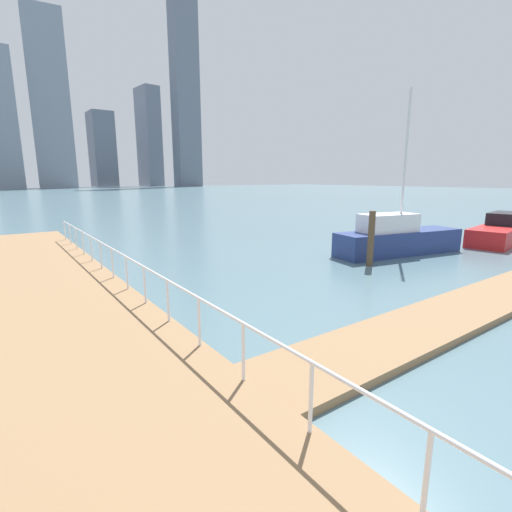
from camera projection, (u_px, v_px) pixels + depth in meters
The scene contains 11 objects.
ground_plane at pixel (157, 257), 18.39m from camera, with size 300.00×300.00×0.00m, color slate.
floating_dock at pixel (459, 311), 10.71m from camera, with size 15.58×2.00×0.18m, color #93704C.
boardwalk_railing at pixel (167, 288), 8.98m from camera, with size 0.06×30.08×1.08m.
dock_piling_0 at pixel (371, 239), 16.40m from camera, with size 0.28×0.28×2.45m, color brown.
moored_boat_1 at pixel (397, 238), 19.00m from camera, with size 7.30×3.07×8.08m.
moored_boat_2 at pixel (501, 231), 22.58m from camera, with size 7.22×3.11×1.76m.
skyline_tower_2 at pixel (3, 120), 124.32m from camera, with size 8.27×8.28×45.76m, color gray.
skyline_tower_3 at pixel (50, 102), 134.41m from camera, with size 12.67×11.84×61.26m, color gray.
skyline_tower_4 at pixel (102, 150), 161.21m from camera, with size 9.05×11.68×31.42m, color slate.
skyline_tower_5 at pixel (149, 138), 171.16m from camera, with size 7.10×12.79×43.79m, color slate.
skyline_tower_6 at pixel (185, 84), 159.28m from camera, with size 10.99×6.71×86.90m, color slate.
Camera 1 is at (-6.39, 2.48, 3.87)m, focal length 26.02 mm.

